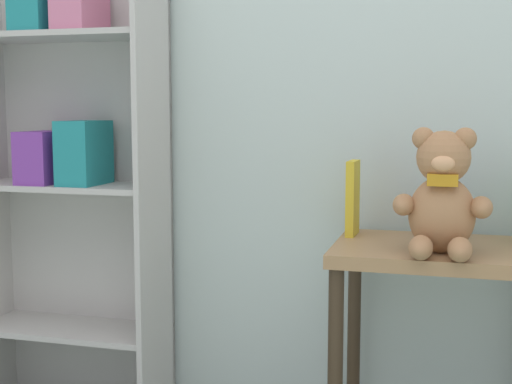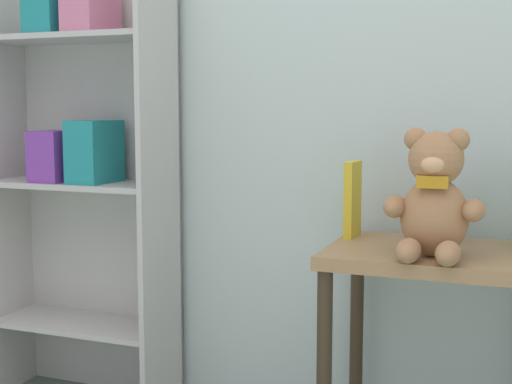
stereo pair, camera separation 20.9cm
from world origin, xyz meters
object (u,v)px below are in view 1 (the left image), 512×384
object	(u,v)px
bookshelf_side	(72,159)
book_standing_blue	(440,206)
display_table	(437,288)
book_standing_yellow	(353,198)
teddy_bear	(442,197)

from	to	relation	value
bookshelf_side	book_standing_blue	xyz separation A→B (m)	(1.18, -0.01, -0.11)
bookshelf_side	display_table	world-z (taller)	bookshelf_side
bookshelf_side	book_standing_yellow	world-z (taller)	bookshelf_side
teddy_bear	book_standing_blue	size ratio (longest dim) A/B	1.77
teddy_bear	book_standing_blue	bearing A→B (deg)	92.04
book_standing_yellow	bookshelf_side	bearing A→B (deg)	-179.87
display_table	teddy_bear	bearing A→B (deg)	-85.69
book_standing_blue	display_table	bearing A→B (deg)	-87.18
display_table	teddy_bear	xyz separation A→B (m)	(0.01, -0.11, 0.26)
book_standing_yellow	book_standing_blue	xyz separation A→B (m)	(0.25, 0.02, -0.02)
teddy_bear	book_standing_blue	world-z (taller)	teddy_bear
teddy_bear	book_standing_yellow	distance (m)	0.33
display_table	book_standing_yellow	distance (m)	0.35
display_table	teddy_bear	size ratio (longest dim) A/B	1.96
display_table	book_standing_blue	bearing A→B (deg)	90.00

